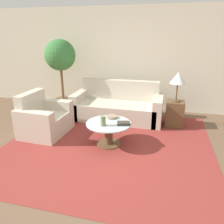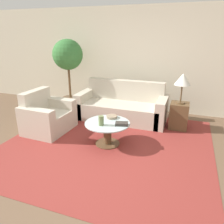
{
  "view_description": "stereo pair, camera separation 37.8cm",
  "coord_description": "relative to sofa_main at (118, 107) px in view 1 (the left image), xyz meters",
  "views": [
    {
      "loc": [
        1.01,
        -2.77,
        1.96
      ],
      "look_at": [
        0.06,
        1.0,
        0.55
      ],
      "focal_mm": 35.0,
      "sensor_mm": 36.0,
      "label": 1
    },
    {
      "loc": [
        1.37,
        -2.66,
        1.96
      ],
      "look_at": [
        0.06,
        1.0,
        0.55
      ],
      "focal_mm": 35.0,
      "sensor_mm": 36.0,
      "label": 2
    }
  ],
  "objects": [
    {
      "name": "ground_plane",
      "position": [
        0.07,
        -2.09,
        -0.28
      ],
      "size": [
        14.0,
        14.0,
        0.0
      ],
      "primitive_type": "plane",
      "color": "brown"
    },
    {
      "name": "potted_plant",
      "position": [
        -1.52,
        0.19,
        1.0
      ],
      "size": [
        0.76,
        0.76,
        1.83
      ],
      "color": "brown",
      "rests_on": "ground_plane"
    },
    {
      "name": "coffee_table",
      "position": [
        0.13,
        -1.35,
        -0.01
      ],
      "size": [
        0.82,
        0.82,
        0.43
      ],
      "color": "brown",
      "rests_on": "ground_plane"
    },
    {
      "name": "table_lamp",
      "position": [
        1.32,
        -0.15,
        0.78
      ],
      "size": [
        0.33,
        0.33,
        0.63
      ],
      "color": "brown",
      "rests_on": "side_table"
    },
    {
      "name": "rug",
      "position": [
        0.13,
        -1.35,
        -0.28
      ],
      "size": [
        3.73,
        3.52,
        0.01
      ],
      "color": "maroon",
      "rests_on": "ground_plane"
    },
    {
      "name": "sofa_main",
      "position": [
        0.0,
        0.0,
        0.0
      ],
      "size": [
        2.09,
        0.86,
        0.89
      ],
      "color": "beige",
      "rests_on": "ground_plane"
    },
    {
      "name": "bowl",
      "position": [
        0.12,
        -1.09,
        0.17
      ],
      "size": [
        0.21,
        0.21,
        0.05
      ],
      "color": "gray",
      "rests_on": "coffee_table"
    },
    {
      "name": "book_stack",
      "position": [
        0.41,
        -1.36,
        0.17
      ],
      "size": [
        0.25,
        0.19,
        0.05
      ],
      "rotation": [
        0.0,
        0.0,
        0.25
      ],
      "color": "#38332D",
      "rests_on": "coffee_table"
    },
    {
      "name": "armchair",
      "position": [
        -1.3,
        -1.2,
        0.0
      ],
      "size": [
        0.83,
        1.0,
        0.85
      ],
      "rotation": [
        0.0,
        0.0,
        1.53
      ],
      "color": "beige",
      "rests_on": "ground_plane"
    },
    {
      "name": "vase",
      "position": [
        0.07,
        -1.49,
        0.23
      ],
      "size": [
        0.09,
        0.09,
        0.17
      ],
      "color": "#6B7A4C",
      "rests_on": "coffee_table"
    },
    {
      "name": "wall_back",
      "position": [
        0.07,
        0.88,
        1.02
      ],
      "size": [
        10.0,
        0.06,
        2.6
      ],
      "color": "beige",
      "rests_on": "ground_plane"
    },
    {
      "name": "side_table",
      "position": [
        1.32,
        -0.15,
        -0.0
      ],
      "size": [
        0.38,
        0.38,
        0.57
      ],
      "color": "brown",
      "rests_on": "ground_plane"
    }
  ]
}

